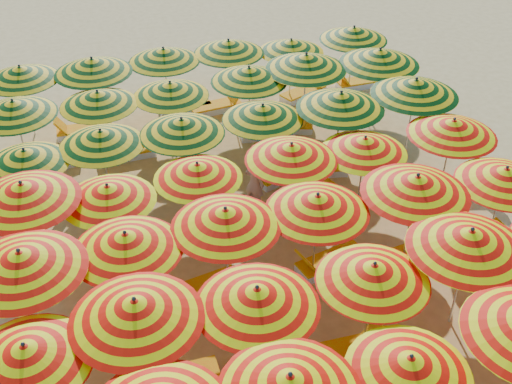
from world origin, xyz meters
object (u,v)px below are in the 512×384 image
(umbrella_30, at_px, (25,157))
(umbrella_44, at_px, (164,55))
(umbrella_16, at_px, (470,240))
(beachgoer_b, at_px, (306,180))
(umbrella_14, at_px, (257,297))
(umbrella_39, at_px, (249,75))
(umbrella_33, at_px, (263,112))
(umbrella_46, at_px, (291,46))
(lounger_13, at_px, (13,352))
(lounger_29, at_px, (217,106))
(lounger_11, at_px, (344,352))
(umbrella_37, at_px, (98,99))
(umbrella_13, at_px, (135,310))
(umbrella_31, at_px, (101,138))
(umbrella_24, at_px, (23,192))
(lounger_30, at_px, (304,92))
(lounger_31, at_px, (359,83))
(umbrella_27, at_px, (291,152))
(lounger_27, at_px, (83,131))
(umbrella_45, at_px, (229,47))
(lounger_17, at_px, (472,248))
(umbrella_47, at_px, (354,33))
(lounger_26, at_px, (287,126))
(umbrella_20, at_px, (226,218))
(umbrella_43, at_px, (93,66))
(umbrella_23, at_px, (505,176))
(umbrella_36, at_px, (14,108))
(lounger_14, at_px, (201,289))
(umbrella_19, at_px, (126,242))
(umbrella_21, at_px, (317,204))
(umbrella_35, at_px, (415,87))
(lounger_23, at_px, (47,166))
(umbrella_9, at_px, (410,365))
(lounger_22, at_px, (316,169))
(umbrella_12, at_px, (26,354))
(umbrella_34, at_px, (341,101))
(umbrella_42, at_px, (21,73))
(umbrella_25, at_px, (108,193))
(lounger_24, at_px, (125,153))
(beachgoer_a, at_px, (254,183))
(lounger_19, at_px, (460,188))
(lounger_20, at_px, (88,197))
(umbrella_26, at_px, (198,171))
(lounger_28, at_px, (183,107))
(lounger_10, at_px, (174,381))
(umbrella_41, at_px, (380,57))
(lounger_18, at_px, (307,207))
(umbrella_18, at_px, (21,261))
(umbrella_40, at_px, (306,62))
(umbrella_38, at_px, (170,89))
(umbrella_28, at_px, (365,145))
(umbrella_32, at_px, (182,126))

(umbrella_30, bearing_deg, umbrella_44, 47.72)
(umbrella_16, relative_size, beachgoer_b, 2.07)
(umbrella_14, height_order, umbrella_39, umbrella_14)
(umbrella_30, bearing_deg, umbrella_33, 3.07)
(umbrella_46, bearing_deg, lounger_13, -135.31)
(lounger_29, bearing_deg, lounger_11, -97.55)
(umbrella_39, bearing_deg, umbrella_37, -178.98)
(umbrella_13, relative_size, umbrella_31, 1.17)
(umbrella_24, xyz_separation_m, lounger_30, (8.90, 6.52, -2.12))
(lounger_31, bearing_deg, umbrella_27, 51.97)
(lounger_27, bearing_deg, umbrella_27, 130.52)
(umbrella_45, distance_m, lounger_17, 9.86)
(umbrella_47, distance_m, lounger_26, 4.02)
(umbrella_20, xyz_separation_m, umbrella_43, (-2.01, 8.22, 0.00))
(umbrella_23, height_order, umbrella_36, umbrella_36)
(lounger_14, distance_m, lounger_30, 9.98)
(umbrella_19, relative_size, lounger_27, 1.38)
(umbrella_21, height_order, umbrella_35, umbrella_35)
(lounger_23, bearing_deg, umbrella_9, 97.00)
(umbrella_37, distance_m, lounger_22, 6.41)
(umbrella_37, height_order, lounger_31, umbrella_37)
(umbrella_39, xyz_separation_m, umbrella_47, (4.19, 2.01, -0.01))
(beachgoer_b, bearing_deg, umbrella_12, -68.90)
(umbrella_34, height_order, umbrella_42, umbrella_34)
(umbrella_25, height_order, lounger_24, umbrella_25)
(umbrella_44, distance_m, beachgoer_a, 5.92)
(lounger_19, bearing_deg, lounger_22, 166.05)
(umbrella_39, bearing_deg, umbrella_21, -92.86)
(umbrella_46, bearing_deg, lounger_20, -151.15)
(umbrella_26, height_order, lounger_28, umbrella_26)
(umbrella_30, distance_m, lounger_10, 6.77)
(umbrella_41, distance_m, lounger_18, 5.67)
(umbrella_13, height_order, umbrella_20, umbrella_13)
(lounger_17, distance_m, beachgoer_b, 4.52)
(umbrella_46, relative_size, lounger_24, 1.37)
(umbrella_13, height_order, umbrella_19, umbrella_13)
(umbrella_18, bearing_deg, umbrella_45, 54.55)
(umbrella_40, bearing_deg, umbrella_47, 39.61)
(lounger_11, bearing_deg, umbrella_38, 102.93)
(umbrella_43, bearing_deg, lounger_26, -16.99)
(umbrella_28, bearing_deg, lounger_24, 142.36)
(lounger_20, distance_m, lounger_29, 5.98)
(lounger_29, height_order, lounger_30, same)
(lounger_17, relative_size, lounger_23, 0.98)
(umbrella_30, bearing_deg, umbrella_38, 30.80)
(umbrella_37, height_order, umbrella_46, umbrella_37)
(umbrella_35, height_order, lounger_14, umbrella_35)
(umbrella_32, xyz_separation_m, umbrella_33, (2.22, 0.15, -0.02))
(umbrella_27, xyz_separation_m, lounger_10, (-3.80, -4.23, -1.96))
(umbrella_45, height_order, lounger_17, umbrella_45)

